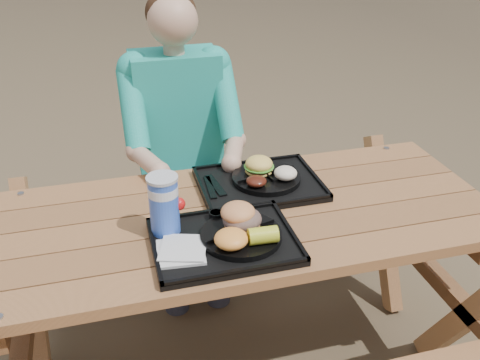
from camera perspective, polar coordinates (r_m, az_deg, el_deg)
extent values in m
cube|color=black|center=(1.70, -1.74, -6.65)|extent=(0.45, 0.35, 0.02)
cube|color=black|center=(2.02, 2.07, -0.50)|extent=(0.45, 0.35, 0.02)
cylinder|color=black|center=(1.70, 0.11, -5.92)|extent=(0.26, 0.26, 0.02)
cylinder|color=black|center=(2.03, 2.81, 0.23)|extent=(0.26, 0.26, 0.02)
cube|color=silver|center=(1.64, -6.35, -7.55)|extent=(0.16, 0.16, 0.02)
cylinder|color=blue|center=(1.70, -8.10, -2.75)|extent=(0.09, 0.09, 0.19)
cylinder|color=#340F05|center=(1.79, -2.55, -3.83)|extent=(0.05, 0.05, 0.03)
cylinder|color=#FFFB1C|center=(1.80, -1.10, -3.55)|extent=(0.05, 0.05, 0.03)
ellipsoid|color=#FFA643|center=(1.62, -0.95, -6.29)|extent=(0.10, 0.10, 0.05)
cube|color=black|center=(1.99, -2.62, -0.56)|extent=(0.05, 0.17, 0.01)
ellipsoid|color=#4B190F|center=(1.95, 1.75, -0.13)|extent=(0.08, 0.08, 0.03)
ellipsoid|color=#F5E6D0|center=(1.99, 4.87, 0.73)|extent=(0.09, 0.09, 0.05)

